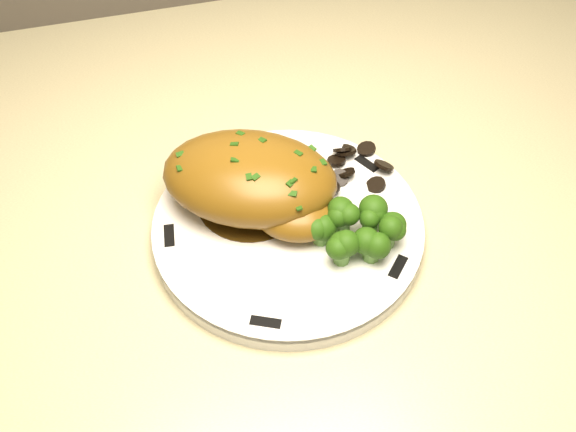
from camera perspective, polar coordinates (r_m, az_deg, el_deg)
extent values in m
cylinder|color=white|center=(0.66, 0.00, -1.03)|extent=(0.31, 0.31, 0.02)
cube|color=black|center=(0.71, 6.25, 4.11)|extent=(0.02, 0.03, 0.00)
cube|color=black|center=(0.72, -3.79, 5.34)|extent=(0.03, 0.01, 0.00)
cube|color=black|center=(0.65, -9.37, -1.55)|extent=(0.01, 0.03, 0.00)
cube|color=black|center=(0.59, -1.78, -8.40)|extent=(0.03, 0.02, 0.00)
cube|color=black|center=(0.63, 8.69, -4.01)|extent=(0.02, 0.03, 0.00)
cylinder|color=#352309|center=(0.67, -2.95, 1.22)|extent=(0.10, 0.10, 0.00)
ellipsoid|color=brown|center=(0.65, -3.05, 3.04)|extent=(0.19, 0.17, 0.06)
ellipsoid|color=brown|center=(0.64, 0.57, 0.05)|extent=(0.09, 0.08, 0.03)
cube|color=#1D430E|center=(0.65, -7.20, 5.41)|extent=(0.01, 0.01, 0.00)
cube|color=#1D430E|center=(0.64, -5.58, 5.48)|extent=(0.01, 0.01, 0.00)
cube|color=#1D430E|center=(0.63, -3.91, 5.39)|extent=(0.01, 0.01, 0.00)
cube|color=#1D430E|center=(0.63, -2.21, 5.19)|extent=(0.01, 0.01, 0.00)
cube|color=#1D430E|center=(0.63, -0.49, 4.85)|extent=(0.01, 0.01, 0.00)
cube|color=#1D430E|center=(0.63, 1.23, 4.36)|extent=(0.01, 0.01, 0.00)
cylinder|color=black|center=(0.71, 6.58, 3.77)|extent=(0.01, 0.01, 0.01)
cylinder|color=black|center=(0.71, 6.16, 4.35)|extent=(0.02, 0.02, 0.01)
cylinder|color=black|center=(0.71, 5.39, 4.77)|extent=(0.02, 0.02, 0.01)
cylinder|color=black|center=(0.71, 4.38, 4.49)|extent=(0.02, 0.02, 0.01)
cylinder|color=black|center=(0.71, 3.40, 4.47)|extent=(0.02, 0.02, 0.01)
cylinder|color=black|center=(0.70, 2.59, 4.25)|extent=(0.02, 0.02, 0.01)
cylinder|color=black|center=(0.70, 2.10, 3.44)|extent=(0.02, 0.02, 0.01)
cylinder|color=black|center=(0.69, 2.07, 3.07)|extent=(0.02, 0.02, 0.00)
cylinder|color=black|center=(0.68, 2.50, 2.78)|extent=(0.02, 0.02, 0.01)
cylinder|color=black|center=(0.68, 3.29, 2.19)|extent=(0.03, 0.03, 0.02)
cylinder|color=black|center=(0.68, 4.32, 2.31)|extent=(0.02, 0.02, 0.01)
cylinder|color=black|center=(0.68, 5.36, 2.66)|extent=(0.02, 0.03, 0.01)
cylinder|color=black|center=(0.69, 6.14, 2.74)|extent=(0.03, 0.03, 0.01)
cylinder|color=black|center=(0.70, 6.61, 3.41)|extent=(0.03, 0.03, 0.01)
cylinder|color=#5F943E|center=(0.64, 2.62, -1.46)|extent=(0.01, 0.01, 0.02)
sphere|color=#163508|center=(0.63, 2.66, -0.71)|extent=(0.02, 0.02, 0.02)
cylinder|color=#5F943E|center=(0.65, 4.32, -0.57)|extent=(0.01, 0.01, 0.02)
sphere|color=#163508|center=(0.64, 4.38, 0.18)|extent=(0.02, 0.02, 0.02)
cylinder|color=#5F943E|center=(0.64, 6.49, -0.91)|extent=(0.01, 0.01, 0.02)
sphere|color=#163508|center=(0.63, 6.59, -0.17)|extent=(0.02, 0.02, 0.02)
cylinder|color=#5F943E|center=(0.62, 4.27, -3.03)|extent=(0.01, 0.01, 0.02)
sphere|color=#163508|center=(0.61, 4.34, -2.30)|extent=(0.02, 0.02, 0.02)
cylinder|color=#5F943E|center=(0.63, 6.62, -2.80)|extent=(0.01, 0.01, 0.02)
sphere|color=#163508|center=(0.62, 6.72, -2.07)|extent=(0.02, 0.02, 0.02)
cylinder|color=#5F943E|center=(0.64, 7.85, -1.70)|extent=(0.01, 0.01, 0.02)
sphere|color=#163508|center=(0.63, 7.97, -0.96)|extent=(0.02, 0.02, 0.02)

